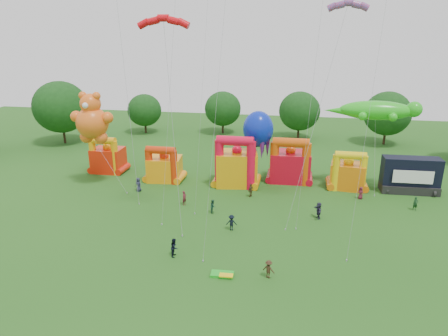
% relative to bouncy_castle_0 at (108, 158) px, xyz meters
% --- Properties ---
extents(ground, '(160.00, 160.00, 0.00)m').
position_rel_bouncy_castle_0_xyz_m(ground, '(20.68, -27.99, -2.22)').
color(ground, '#205217').
rests_on(ground, ground).
extents(tree_ring, '(122.79, 124.89, 12.07)m').
position_rel_bouncy_castle_0_xyz_m(tree_ring, '(19.51, -27.38, 4.04)').
color(tree_ring, '#352314').
rests_on(tree_ring, ground).
extents(bouncy_castle_0, '(4.61, 3.73, 5.78)m').
position_rel_bouncy_castle_0_xyz_m(bouncy_castle_0, '(0.00, 0.00, 0.00)').
color(bouncy_castle_0, red).
rests_on(bouncy_castle_0, ground).
extents(bouncy_castle_1, '(5.09, 4.27, 5.40)m').
position_rel_bouncy_castle_0_xyz_m(bouncy_castle_1, '(9.79, -2.15, -0.15)').
color(bouncy_castle_1, orange).
rests_on(bouncy_castle_1, ground).
extents(bouncy_castle_2, '(6.22, 5.29, 7.36)m').
position_rel_bouncy_castle_0_xyz_m(bouncy_castle_2, '(20.33, -2.01, 0.56)').
color(bouncy_castle_2, orange).
rests_on(bouncy_castle_2, ground).
extents(bouncy_castle_3, '(5.81, 4.74, 6.70)m').
position_rel_bouncy_castle_0_xyz_m(bouncy_castle_3, '(27.63, 0.99, 0.32)').
color(bouncy_castle_3, red).
rests_on(bouncy_castle_3, ground).
extents(bouncy_castle_4, '(4.90, 4.12, 5.55)m').
position_rel_bouncy_castle_0_xyz_m(bouncy_castle_4, '(35.51, -0.58, -0.09)').
color(bouncy_castle_4, orange).
rests_on(bouncy_castle_4, ground).
extents(stage_trailer, '(7.41, 3.07, 4.81)m').
position_rel_bouncy_castle_0_xyz_m(stage_trailer, '(43.55, -0.38, 0.10)').
color(stage_trailer, black).
rests_on(stage_trailer, ground).
extents(teddy_bear_kite, '(8.40, 4.57, 13.16)m').
position_rel_bouncy_castle_0_xyz_m(teddy_bear_kite, '(2.37, -6.17, 4.47)').
color(teddy_bear_kite, orange).
rests_on(teddy_bear_kite, ground).
extents(gecko_kite, '(12.24, 5.20, 12.17)m').
position_rel_bouncy_castle_0_xyz_m(gecko_kite, '(38.40, -0.14, 7.39)').
color(gecko_kite, green).
rests_on(gecko_kite, ground).
extents(octopus_kite, '(4.25, 5.05, 10.26)m').
position_rel_bouncy_castle_0_xyz_m(octopus_kite, '(22.89, 0.13, 4.22)').
color(octopus_kite, '#0B22AF').
rests_on(octopus_kite, ground).
extents(parafoil_kites, '(30.62, 12.20, 30.95)m').
position_rel_bouncy_castle_0_xyz_m(parafoil_kites, '(20.26, -11.59, 10.61)').
color(parafoil_kites, red).
rests_on(parafoil_kites, ground).
extents(diamond_kites, '(22.03, 16.64, 43.79)m').
position_rel_bouncy_castle_0_xyz_m(diamond_kites, '(23.00, -13.80, 15.69)').
color(diamond_kites, '#C6093E').
rests_on(diamond_kites, ground).
extents(folded_kite_bundle, '(2.05, 1.19, 0.31)m').
position_rel_bouncy_castle_0_xyz_m(folded_kite_bundle, '(22.70, -24.66, -2.08)').
color(folded_kite_bundle, green).
rests_on(folded_kite_bundle, ground).
extents(spectator_0, '(1.10, 0.92, 1.93)m').
position_rel_bouncy_castle_0_xyz_m(spectator_0, '(7.74, -6.93, -1.25)').
color(spectator_0, '#272B42').
rests_on(spectator_0, ground).
extents(spectator_1, '(0.65, 0.78, 1.83)m').
position_rel_bouncy_castle_0_xyz_m(spectator_1, '(15.10, -10.24, -1.30)').
color(spectator_1, maroon).
rests_on(spectator_1, ground).
extents(spectator_2, '(0.71, 0.86, 1.64)m').
position_rel_bouncy_castle_0_xyz_m(spectator_2, '(19.09, -11.86, -1.39)').
color(spectator_2, '#1B4431').
rests_on(spectator_2, ground).
extents(spectator_3, '(1.21, 0.78, 1.77)m').
position_rel_bouncy_castle_0_xyz_m(spectator_3, '(22.00, -15.93, -1.33)').
color(spectator_3, black).
rests_on(spectator_3, ground).
extents(spectator_4, '(0.86, 1.12, 1.77)m').
position_rel_bouncy_castle_0_xyz_m(spectator_4, '(22.87, -6.04, -1.33)').
color(spectator_4, '#46361C').
rests_on(spectator_4, ground).
extents(spectator_5, '(1.08, 1.92, 1.97)m').
position_rel_bouncy_castle_0_xyz_m(spectator_5, '(31.30, -11.18, -1.23)').
color(spectator_5, '#2B2741').
rests_on(spectator_5, ground).
extents(spectator_6, '(0.95, 0.92, 1.64)m').
position_rel_bouncy_castle_0_xyz_m(spectator_6, '(36.85, -4.23, -1.39)').
color(spectator_6, maroon).
rests_on(spectator_6, ground).
extents(spectator_7, '(0.70, 0.56, 1.70)m').
position_rel_bouncy_castle_0_xyz_m(spectator_7, '(42.84, -6.69, -1.37)').
color(spectator_7, '#16391C').
rests_on(spectator_7, ground).
extents(spectator_8, '(0.73, 0.92, 1.82)m').
position_rel_bouncy_castle_0_xyz_m(spectator_8, '(17.57, -22.21, -1.30)').
color(spectator_8, black).
rests_on(spectator_8, ground).
extents(spectator_9, '(1.23, 0.97, 1.67)m').
position_rel_bouncy_castle_0_xyz_m(spectator_9, '(26.63, -24.20, -1.38)').
color(spectator_9, '#372416').
rests_on(spectator_9, ground).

